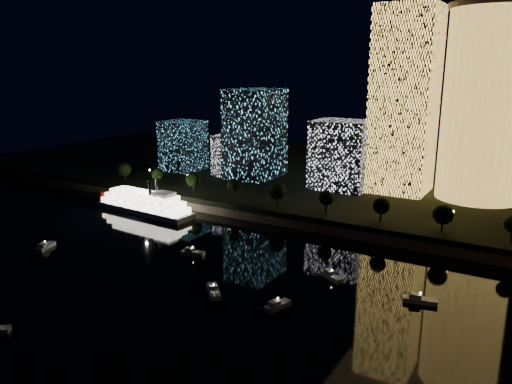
% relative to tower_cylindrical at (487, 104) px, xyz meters
% --- Properties ---
extents(ground, '(520.00, 520.00, 0.00)m').
position_rel_tower_cylindrical_xyz_m(ground, '(-33.33, -138.81, -42.26)').
color(ground, black).
rests_on(ground, ground).
extents(far_bank, '(420.00, 160.00, 5.00)m').
position_rel_tower_cylindrical_xyz_m(far_bank, '(-33.33, 21.19, -39.76)').
color(far_bank, black).
rests_on(far_bank, ground).
extents(seawall, '(420.00, 6.00, 3.00)m').
position_rel_tower_cylindrical_xyz_m(seawall, '(-33.33, -56.81, -40.76)').
color(seawall, '#6B5E4C').
rests_on(seawall, ground).
extents(tower_cylindrical, '(34.00, 34.00, 74.28)m').
position_rel_tower_cylindrical_xyz_m(tower_cylindrical, '(0.00, 0.00, 0.00)').
color(tower_cylindrical, '#EDB34B').
rests_on(tower_cylindrical, far_bank).
extents(tower_rectangular, '(23.60, 23.60, 75.09)m').
position_rel_tower_cylindrical_xyz_m(tower_rectangular, '(-30.52, -3.36, 0.28)').
color(tower_rectangular, '#EDB34B').
rests_on(tower_rectangular, far_bank).
extents(midrise_blocks, '(104.86, 27.83, 41.36)m').
position_rel_tower_cylindrical_xyz_m(midrise_blocks, '(-93.54, -11.64, -20.98)').
color(midrise_blocks, silver).
rests_on(midrise_blocks, far_bank).
extents(riverboat, '(48.32, 12.89, 14.40)m').
position_rel_tower_cylindrical_xyz_m(riverboat, '(-113.82, -71.56, -38.57)').
color(riverboat, silver).
rests_on(riverboat, ground).
extents(motorboats, '(132.20, 77.08, 2.78)m').
position_rel_tower_cylindrical_xyz_m(motorboats, '(-30.42, -126.03, -41.45)').
color(motorboats, silver).
rests_on(motorboats, ground).
extents(esplanade_trees, '(165.77, 6.75, 8.88)m').
position_rel_tower_cylindrical_xyz_m(esplanade_trees, '(-66.12, -50.81, -31.80)').
color(esplanade_trees, black).
rests_on(esplanade_trees, far_bank).
extents(street_lamps, '(132.70, 0.70, 5.65)m').
position_rel_tower_cylindrical_xyz_m(street_lamps, '(-67.33, -44.81, -33.24)').
color(street_lamps, black).
rests_on(street_lamps, far_bank).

